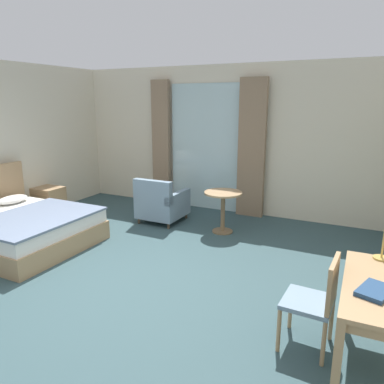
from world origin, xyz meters
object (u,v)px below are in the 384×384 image
at_px(closed_book, 375,291).
at_px(round_cafe_table, 223,203).
at_px(bed, 19,228).
at_px(desk_chair, 317,298).
at_px(armchair_by_window, 161,204).
at_px(writing_desk, 379,296).
at_px(nightstand, 49,201).

height_order(closed_book, round_cafe_table, closed_book).
xyz_separation_m(closed_book, round_cafe_table, (-2.23, 2.63, -0.26)).
distance_m(bed, closed_book, 4.87).
distance_m(desk_chair, armchair_by_window, 3.88).
bearing_deg(closed_book, writing_desk, 95.06).
xyz_separation_m(writing_desk, round_cafe_table, (-2.27, 2.48, -0.15)).
bearing_deg(desk_chair, bed, 173.17).
xyz_separation_m(nightstand, round_cafe_table, (3.35, 0.56, 0.24)).
bearing_deg(armchair_by_window, closed_book, -37.82).
bearing_deg(closed_book, bed, -170.15).
bearing_deg(round_cafe_table, bed, -143.51).
xyz_separation_m(bed, round_cafe_table, (2.55, 1.89, 0.23)).
relative_size(bed, nightstand, 3.69).
xyz_separation_m(writing_desk, closed_book, (-0.04, -0.16, 0.12)).
bearing_deg(desk_chair, nightstand, 160.27).
relative_size(bed, armchair_by_window, 2.41).
relative_size(bed, closed_book, 6.44).
bearing_deg(bed, writing_desk, -6.96).
distance_m(nightstand, round_cafe_table, 3.41).
bearing_deg(closed_book, nightstand, 178.31).
bearing_deg(nightstand, armchair_by_window, 15.16).
relative_size(bed, writing_desk, 1.60).
bearing_deg(writing_desk, round_cafe_table, 132.46).
height_order(bed, closed_book, bed).
height_order(bed, round_cafe_table, bed).
relative_size(writing_desk, desk_chair, 1.43).
height_order(writing_desk, round_cafe_table, writing_desk).
distance_m(closed_book, armchair_by_window, 4.36).
bearing_deg(armchair_by_window, writing_desk, -35.86).
distance_m(writing_desk, armchair_by_window, 4.29).
xyz_separation_m(nightstand, desk_chair, (5.17, -1.85, 0.22)).
height_order(bed, desk_chair, bed).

